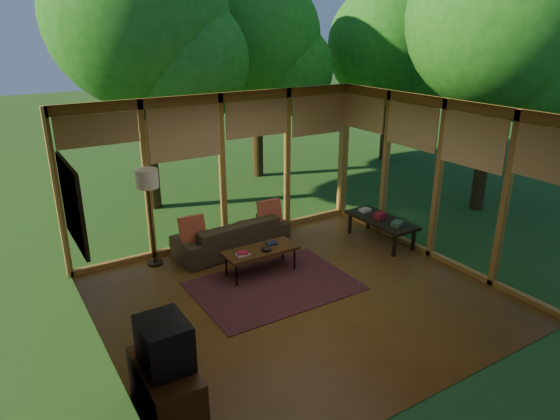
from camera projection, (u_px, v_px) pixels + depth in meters
floor at (299, 297)px, 7.37m from camera, size 5.50×5.50×0.00m
ceiling at (302, 114)px, 6.44m from camera, size 5.50×5.50×0.00m
wall_left at (96, 257)px, 5.54m from camera, size 0.04×5.00×2.70m
wall_front at (443, 287)px, 4.91m from camera, size 5.50×0.04×2.70m
window_wall_back at (222, 170)px, 8.90m from camera, size 5.50×0.12×2.70m
window_wall_right at (438, 181)px, 8.26m from camera, size 0.12×5.00×2.70m
exterior_lawn at (361, 139)px, 17.71m from camera, size 40.00×40.00×0.00m
tree_nw at (137, 15)px, 9.73m from camera, size 3.64×3.64×5.79m
tree_ne at (254, 38)px, 12.28m from camera, size 3.30×3.30×5.15m
tree_se at (500, 17)px, 9.59m from camera, size 3.60×3.60×5.74m
tree_far at (387, 45)px, 13.85m from camera, size 3.34×3.34×4.94m
rug at (274, 286)px, 7.67m from camera, size 2.40×1.70×0.01m
sofa at (232, 235)px, 8.81m from camera, size 2.09×0.96×0.59m
pillow_left at (192, 229)px, 8.30m from camera, size 0.42×0.22×0.44m
pillow_right at (270, 212)px, 9.04m from camera, size 0.43×0.23×0.45m
ct_book_lower at (243, 254)px, 7.73m from camera, size 0.19×0.15×0.03m
ct_book_upper at (243, 253)px, 7.72m from camera, size 0.19×0.16×0.03m
ct_book_side at (271, 243)px, 8.13m from camera, size 0.20×0.16×0.03m
ct_bowl at (266, 249)px, 7.88m from camera, size 0.16×0.16×0.07m
media_cabinet at (167, 390)px, 5.05m from camera, size 0.50×1.00×0.60m
television at (164, 344)px, 4.87m from camera, size 0.45×0.55×0.50m
console_book_a at (397, 224)px, 8.78m from camera, size 0.25×0.22×0.08m
console_book_b at (380, 215)px, 9.14m from camera, size 0.23×0.19×0.09m
console_book_c at (365, 210)px, 9.46m from camera, size 0.21×0.16×0.06m
floor_lamp at (147, 184)px, 7.91m from camera, size 0.36×0.36×1.65m
coffee_table at (261, 251)px, 7.96m from camera, size 1.20×0.50×0.43m
side_console at (381, 221)px, 9.13m from camera, size 0.60×1.40×0.46m
wall_painting at (72, 204)px, 6.61m from camera, size 0.06×1.35×1.15m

